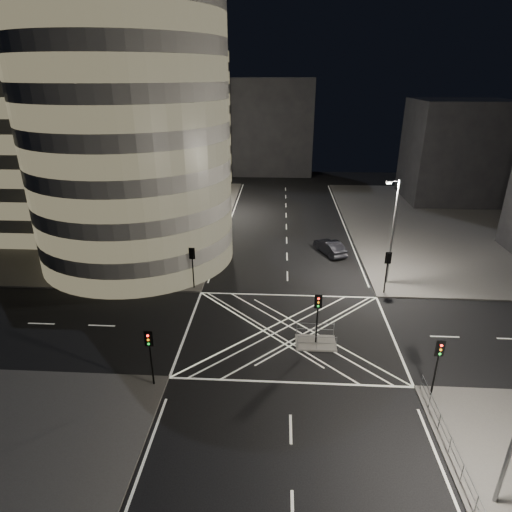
# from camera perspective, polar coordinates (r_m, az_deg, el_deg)

# --- Properties ---
(ground) EXTENTS (120.00, 120.00, 0.00)m
(ground) POSITION_cam_1_polar(r_m,az_deg,el_deg) (34.14, 4.37, -10.03)
(ground) COLOR black
(ground) RESTS_ON ground
(sidewalk_far_left) EXTENTS (42.00, 42.00, 0.15)m
(sidewalk_far_left) POSITION_cam_1_polar(r_m,az_deg,el_deg) (64.99, -22.53, 4.75)
(sidewalk_far_left) COLOR #4E4C49
(sidewalk_far_left) RESTS_ON ground
(sidewalk_far_right) EXTENTS (42.00, 42.00, 0.15)m
(sidewalk_far_right) POSITION_cam_1_polar(r_m,az_deg,el_deg) (65.79, 30.25, 3.54)
(sidewalk_far_right) COLOR #4E4C49
(sidewalk_far_right) RESTS_ON ground
(central_island) EXTENTS (3.00, 2.00, 0.15)m
(central_island) POSITION_cam_1_polar(r_m,az_deg,el_deg) (32.97, 7.95, -11.39)
(central_island) COLOR slate
(central_island) RESTS_ON ground
(office_tower_curved) EXTENTS (30.00, 29.00, 27.20)m
(office_tower_curved) POSITION_cam_1_polar(r_m,az_deg,el_deg) (51.66, -20.00, 15.17)
(office_tower_curved) COLOR gray
(office_tower_curved) RESTS_ON sidewalk_far_left
(office_block_rear) EXTENTS (24.00, 16.00, 22.00)m
(office_block_rear) POSITION_cam_1_polar(r_m,az_deg,el_deg) (74.05, -13.83, 16.71)
(office_block_rear) COLOR gray
(office_block_rear) RESTS_ON sidewalk_far_left
(building_right_far) EXTENTS (14.00, 12.00, 15.00)m
(building_right_far) POSITION_cam_1_polar(r_m,az_deg,el_deg) (74.48, 25.10, 12.56)
(building_right_far) COLOR black
(building_right_far) RESTS_ON sidewalk_far_right
(building_far_end) EXTENTS (18.00, 8.00, 18.00)m
(building_far_end) POSITION_cam_1_polar(r_m,az_deg,el_deg) (87.17, 1.33, 16.79)
(building_far_end) COLOR black
(building_far_end) RESTS_ON ground
(tree_a) EXTENTS (4.82, 4.82, 7.51)m
(tree_a) POSITION_cam_1_polar(r_m,az_deg,el_deg) (41.16, -10.37, 3.21)
(tree_a) COLOR black
(tree_a) RESTS_ON sidewalk_far_left
(tree_b) EXTENTS (4.77, 4.77, 7.53)m
(tree_b) POSITION_cam_1_polar(r_m,az_deg,el_deg) (46.69, -8.73, 5.79)
(tree_b) COLOR black
(tree_b) RESTS_ON sidewalk_far_left
(tree_c) EXTENTS (4.21, 4.21, 7.46)m
(tree_c) POSITION_cam_1_polar(r_m,az_deg,el_deg) (52.27, -7.44, 8.02)
(tree_c) COLOR black
(tree_c) RESTS_ON sidewalk_far_left
(tree_d) EXTENTS (4.51, 4.51, 7.17)m
(tree_d) POSITION_cam_1_polar(r_m,az_deg,el_deg) (58.10, -6.36, 9.14)
(tree_d) COLOR black
(tree_d) RESTS_ON sidewalk_far_left
(tree_e) EXTENTS (3.47, 3.47, 5.79)m
(tree_e) POSITION_cam_1_polar(r_m,az_deg,el_deg) (64.04, -5.46, 9.76)
(tree_e) COLOR black
(tree_e) RESTS_ON sidewalk_far_left
(traffic_signal_fl) EXTENTS (0.55, 0.22, 4.00)m
(traffic_signal_fl) POSITION_cam_1_polar(r_m,az_deg,el_deg) (39.52, -8.48, -0.57)
(traffic_signal_fl) COLOR black
(traffic_signal_fl) RESTS_ON sidewalk_far_left
(traffic_signal_nl) EXTENTS (0.55, 0.22, 4.00)m
(traffic_signal_nl) POSITION_cam_1_polar(r_m,az_deg,el_deg) (28.01, -13.98, -11.82)
(traffic_signal_nl) COLOR black
(traffic_signal_nl) RESTS_ON sidewalk_near_left
(traffic_signal_fr) EXTENTS (0.55, 0.22, 4.00)m
(traffic_signal_fr) POSITION_cam_1_polar(r_m,az_deg,el_deg) (39.92, 17.11, -1.15)
(traffic_signal_fr) COLOR black
(traffic_signal_fr) RESTS_ON sidewalk_far_right
(traffic_signal_nr) EXTENTS (0.55, 0.22, 4.00)m
(traffic_signal_nr) POSITION_cam_1_polar(r_m,az_deg,el_deg) (28.57, 23.11, -12.41)
(traffic_signal_nr) COLOR black
(traffic_signal_nr) RESTS_ON sidewalk_near_right
(traffic_signal_island) EXTENTS (0.55, 0.22, 4.00)m
(traffic_signal_island) POSITION_cam_1_polar(r_m,az_deg,el_deg) (31.45, 8.23, -7.13)
(traffic_signal_island) COLOR black
(traffic_signal_island) RESTS_ON central_island
(street_lamp_left_near) EXTENTS (1.25, 0.25, 10.00)m
(street_lamp_left_near) POSITION_cam_1_polar(r_m,az_deg,el_deg) (43.49, -8.18, 5.37)
(street_lamp_left_near) COLOR slate
(street_lamp_left_near) RESTS_ON sidewalk_far_left
(street_lamp_left_far) EXTENTS (1.25, 0.25, 10.00)m
(street_lamp_left_far) POSITION_cam_1_polar(r_m,az_deg,el_deg) (60.63, -4.92, 10.59)
(street_lamp_left_far) COLOR slate
(street_lamp_left_far) RESTS_ON sidewalk_far_left
(street_lamp_right_far) EXTENTS (1.25, 0.25, 10.00)m
(street_lamp_right_far) POSITION_cam_1_polar(r_m,az_deg,el_deg) (41.12, 17.74, 3.44)
(street_lamp_right_far) COLOR slate
(street_lamp_right_far) RESTS_ON sidewalk_far_right
(railing_near_right) EXTENTS (0.06, 11.70, 1.10)m
(railing_near_right) POSITION_cam_1_polar(r_m,az_deg,el_deg) (26.01, 25.10, -23.23)
(railing_near_right) COLOR slate
(railing_near_right) RESTS_ON sidewalk_near_right
(railing_island_south) EXTENTS (2.80, 0.06, 1.10)m
(railing_island_south) POSITION_cam_1_polar(r_m,az_deg,el_deg) (31.87, 8.13, -11.38)
(railing_island_south) COLOR slate
(railing_island_south) RESTS_ON central_island
(railing_island_north) EXTENTS (2.80, 0.06, 1.10)m
(railing_island_north) POSITION_cam_1_polar(r_m,az_deg,el_deg) (33.37, 7.90, -9.63)
(railing_island_north) COLOR slate
(railing_island_north) RESTS_ON central_island
(sedan) EXTENTS (3.55, 5.14, 1.61)m
(sedan) POSITION_cam_1_polar(r_m,az_deg,el_deg) (48.43, 9.83, 1.18)
(sedan) COLOR black
(sedan) RESTS_ON ground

